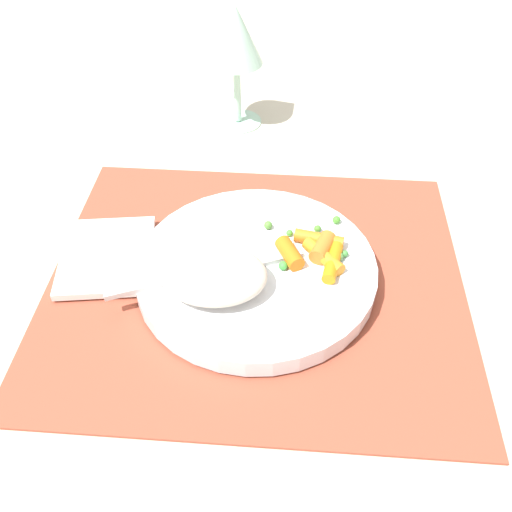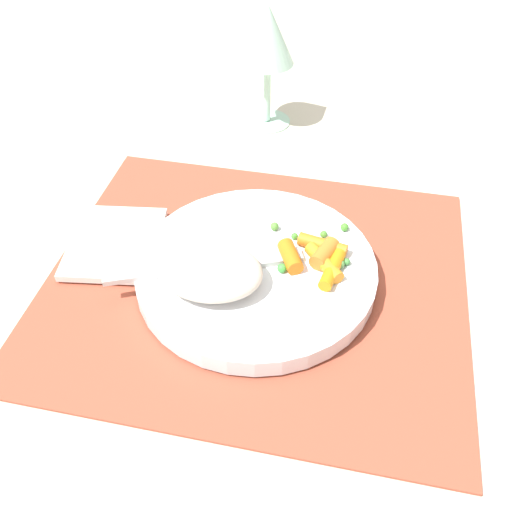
{
  "view_description": "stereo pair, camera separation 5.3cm",
  "coord_description": "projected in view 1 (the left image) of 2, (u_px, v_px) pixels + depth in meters",
  "views": [
    {
      "loc": [
        0.03,
        -0.4,
        0.42
      ],
      "look_at": [
        0.0,
        0.0,
        0.04
      ],
      "focal_mm": 39.67,
      "sensor_mm": 36.0,
      "label": 1
    },
    {
      "loc": [
        0.08,
        -0.39,
        0.42
      ],
      "look_at": [
        0.0,
        0.0,
        0.04
      ],
      "focal_mm": 39.67,
      "sensor_mm": 36.0,
      "label": 2
    }
  ],
  "objects": [
    {
      "name": "ground_plane",
      "position": [
        256.0,
        281.0,
        0.58
      ],
      "size": [
        2.4,
        2.4,
        0.0
      ],
      "primitive_type": "plane",
      "color": "beige"
    },
    {
      "name": "fork",
      "position": [
        226.0,
        268.0,
        0.56
      ],
      "size": [
        0.19,
        0.09,
        0.01
      ],
      "color": "silver",
      "rests_on": "plate"
    },
    {
      "name": "wine_glass",
      "position": [
        236.0,
        40.0,
        0.72
      ],
      "size": [
        0.07,
        0.07,
        0.16
      ],
      "color": "#B2E0CC",
      "rests_on": "ground_plane"
    },
    {
      "name": "plate",
      "position": [
        256.0,
        270.0,
        0.57
      ],
      "size": [
        0.24,
        0.24,
        0.02
      ],
      "primitive_type": "cylinder",
      "color": "white",
      "rests_on": "placemat"
    },
    {
      "name": "napkin",
      "position": [
        107.0,
        256.0,
        0.6
      ],
      "size": [
        0.11,
        0.13,
        0.01
      ],
      "primitive_type": "cube",
      "rotation": [
        0.0,
        0.0,
        0.15
      ],
      "color": "white",
      "rests_on": "placemat"
    },
    {
      "name": "pea_scatter",
      "position": [
        314.0,
        244.0,
        0.58
      ],
      "size": [
        0.09,
        0.08,
        0.01
      ],
      "color": "#559239",
      "rests_on": "plate"
    },
    {
      "name": "placemat",
      "position": [
        256.0,
        279.0,
        0.58
      ],
      "size": [
        0.42,
        0.37,
        0.01
      ],
      "primitive_type": "cube",
      "color": "#9E4733",
      "rests_on": "ground_plane"
    },
    {
      "name": "carrot_portion",
      "position": [
        317.0,
        251.0,
        0.57
      ],
      "size": [
        0.07,
        0.07,
        0.02
      ],
      "color": "orange",
      "rests_on": "plate"
    },
    {
      "name": "rice_mound",
      "position": [
        214.0,
        275.0,
        0.53
      ],
      "size": [
        0.1,
        0.08,
        0.03
      ],
      "primitive_type": "ellipsoid",
      "color": "beige",
      "rests_on": "plate"
    }
  ]
}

